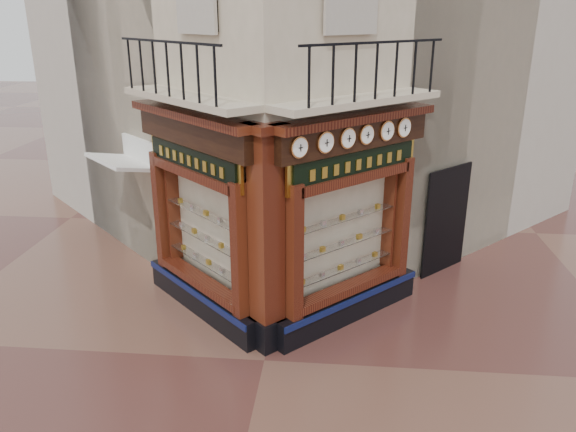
# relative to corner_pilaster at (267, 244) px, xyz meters

# --- Properties ---
(ground) EXTENTS (80.00, 80.00, 0.00)m
(ground) POSITION_rel_corner_pilaster_xyz_m (0.00, -0.50, -1.95)
(ground) COLOR #502B25
(ground) RESTS_ON ground
(neighbour_left) EXTENTS (11.31, 11.31, 11.00)m
(neighbour_left) POSITION_rel_corner_pilaster_xyz_m (-2.47, 8.13, 3.55)
(neighbour_left) COLOR #B9B0A1
(neighbour_left) RESTS_ON ground
(neighbour_right) EXTENTS (11.31, 11.31, 11.00)m
(neighbour_right) POSITION_rel_corner_pilaster_xyz_m (2.47, 8.13, 3.55)
(neighbour_right) COLOR #B9B0A1
(neighbour_right) RESTS_ON ground
(shopfront_left) EXTENTS (2.86, 2.86, 3.98)m
(shopfront_left) POSITION_rel_corner_pilaster_xyz_m (-1.41, 1.07, 0.03)
(shopfront_left) COLOR black
(shopfront_left) RESTS_ON ground
(shopfront_right) EXTENTS (2.86, 2.86, 3.98)m
(shopfront_right) POSITION_rel_corner_pilaster_xyz_m (1.41, 1.07, 0.03)
(shopfront_right) COLOR black
(shopfront_right) RESTS_ON ground
(corner_pilaster) EXTENTS (0.85, 0.85, 3.98)m
(corner_pilaster) POSITION_rel_corner_pilaster_xyz_m (0.00, 0.00, 0.00)
(corner_pilaster) COLOR black
(corner_pilaster) RESTS_ON ground
(balcony) EXTENTS (5.94, 2.97, 1.03)m
(balcony) POSITION_rel_corner_pilaster_xyz_m (0.00, 0.99, 2.27)
(balcony) COLOR beige
(balcony) RESTS_ON ground
(clock_a) EXTENTS (0.28, 0.28, 0.35)m
(clock_a) POSITION_rel_corner_pilaster_xyz_m (0.54, -0.06, 1.67)
(clock_a) COLOR #D28946
(clock_a) RESTS_ON ground
(clock_b) EXTENTS (0.29, 0.29, 0.36)m
(clock_b) POSITION_rel_corner_pilaster_xyz_m (0.94, 0.33, 1.67)
(clock_b) COLOR #D28946
(clock_b) RESTS_ON ground
(clock_c) EXTENTS (0.29, 0.29, 0.36)m
(clock_c) POSITION_rel_corner_pilaster_xyz_m (1.30, 0.69, 1.67)
(clock_c) COLOR #D28946
(clock_c) RESTS_ON ground
(clock_d) EXTENTS (0.28, 0.28, 0.35)m
(clock_d) POSITION_rel_corner_pilaster_xyz_m (1.62, 1.02, 1.67)
(clock_d) COLOR #D28946
(clock_d) RESTS_ON ground
(clock_e) EXTENTS (0.29, 0.29, 0.36)m
(clock_e) POSITION_rel_corner_pilaster_xyz_m (2.00, 1.39, 1.67)
(clock_e) COLOR #D28946
(clock_e) RESTS_ON ground
(clock_f) EXTENTS (0.29, 0.29, 0.37)m
(clock_f) POSITION_rel_corner_pilaster_xyz_m (2.33, 1.72, 1.67)
(clock_f) COLOR #D28946
(clock_f) RESTS_ON ground
(awning) EXTENTS (1.92, 1.92, 0.28)m
(awning) POSITION_rel_corner_pilaster_xyz_m (-3.48, 2.77, -1.95)
(awning) COLOR white
(awning) RESTS_ON ground
(signboard_left) EXTENTS (2.20, 2.20, 0.59)m
(signboard_left) POSITION_rel_corner_pilaster_xyz_m (-1.46, 1.01, 1.15)
(signboard_left) COLOR gold
(signboard_left) RESTS_ON ground
(signboard_right) EXTENTS (2.26, 2.26, 0.61)m
(signboard_right) POSITION_rel_corner_pilaster_xyz_m (1.46, 1.01, 1.15)
(signboard_right) COLOR gold
(signboard_right) RESTS_ON ground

